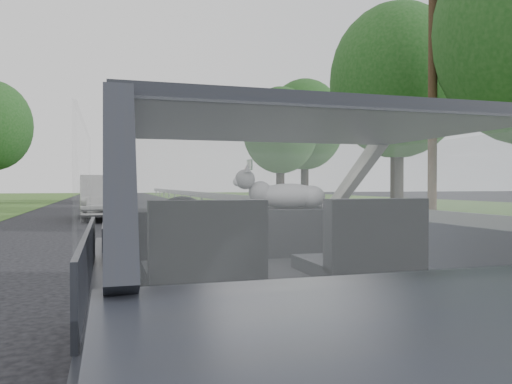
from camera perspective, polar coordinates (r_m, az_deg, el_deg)
subject_car at (r=2.64m, az=1.48°, el=-8.54°), size 1.80×4.00×1.45m
dashboard at (r=3.22m, az=-2.00°, el=-4.60°), size 1.58×0.45×0.30m
driver_seat at (r=2.24m, az=-6.01°, el=-6.23°), size 0.50×0.72×0.42m
passenger_seat at (r=2.51m, az=12.32°, el=-5.47°), size 0.50×0.72×0.42m
steering_wheel at (r=2.84m, az=-8.32°, el=-3.91°), size 0.36×0.36×0.04m
cat at (r=3.27m, az=3.73°, el=-0.26°), size 0.66×0.33×0.28m
guardrail at (r=13.49m, az=5.64°, el=-1.60°), size 0.05×90.00×0.32m
other_car at (r=17.50m, az=-16.92°, el=-0.54°), size 2.04×4.60×1.48m
highway_sign at (r=29.81m, az=-0.75°, el=1.18°), size 0.13×1.06×2.65m
utility_pole at (r=15.05m, az=19.54°, el=11.07°), size 0.29×0.29×7.68m
tree_1 at (r=21.12m, az=15.83°, el=8.85°), size 5.50×5.50×8.21m
tree_2 at (r=29.04m, az=2.80°, el=5.11°), size 5.79×5.79×6.62m
tree_3 at (r=33.15m, az=5.59°, el=5.66°), size 6.81×6.81×7.88m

